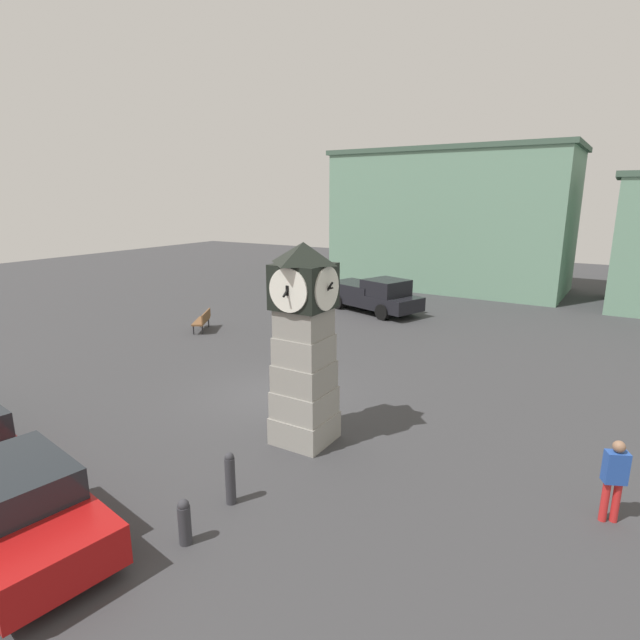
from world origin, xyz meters
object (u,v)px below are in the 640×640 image
(bollard_mid_row, at_px, (230,478))
(pedestrian_near_bench, at_px, (614,476))
(clock_tower, at_px, (304,347))
(bollard_near_tower, at_px, (184,521))
(car_by_building, at_px, (18,511))
(bench, at_px, (203,320))
(pickup_truck, at_px, (373,294))

(bollard_mid_row, height_order, pedestrian_near_bench, pedestrian_near_bench)
(clock_tower, bearing_deg, bollard_near_tower, -85.99)
(bollard_near_tower, bearing_deg, car_by_building, -144.66)
(clock_tower, xyz_separation_m, bollard_near_tower, (0.31, -4.38, -2.04))
(bollard_mid_row, bearing_deg, bench, 136.47)
(bollard_near_tower, relative_size, pedestrian_near_bench, 0.52)
(bollard_mid_row, distance_m, pickup_truck, 17.87)
(car_by_building, bearing_deg, pickup_truck, 98.15)
(bollard_near_tower, relative_size, bollard_mid_row, 0.78)
(pickup_truck, bearing_deg, bollard_near_tower, -74.42)
(pickup_truck, bearing_deg, car_by_building, -81.85)
(car_by_building, relative_size, pedestrian_near_bench, 2.51)
(pickup_truck, bearing_deg, pedestrian_near_bench, -50.06)
(pickup_truck, bearing_deg, bollard_mid_row, -73.60)
(bench, bearing_deg, car_by_building, -57.84)
(clock_tower, bearing_deg, pickup_truck, 108.97)
(bollard_mid_row, bearing_deg, pickup_truck, 106.40)
(clock_tower, bearing_deg, car_by_building, -108.21)
(clock_tower, bearing_deg, bench, 146.59)
(bench, distance_m, pedestrian_near_bench, 17.66)
(clock_tower, relative_size, bench, 3.05)
(bollard_mid_row, height_order, car_by_building, car_by_building)
(bench, height_order, pedestrian_near_bench, pedestrian_near_bench)
(car_by_building, bearing_deg, clock_tower, 71.79)
(clock_tower, xyz_separation_m, pickup_truck, (-4.85, 14.11, -1.55))
(bollard_mid_row, distance_m, pedestrian_near_bench, 7.33)
(clock_tower, relative_size, pickup_truck, 0.85)
(bollard_near_tower, xyz_separation_m, pedestrian_near_bench, (6.42, 4.66, 0.51))
(clock_tower, distance_m, car_by_building, 6.53)
(bollard_near_tower, height_order, pedestrian_near_bench, pedestrian_near_bench)
(bench, bearing_deg, pedestrian_near_bench, -20.51)
(bollard_mid_row, bearing_deg, car_by_building, -126.22)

